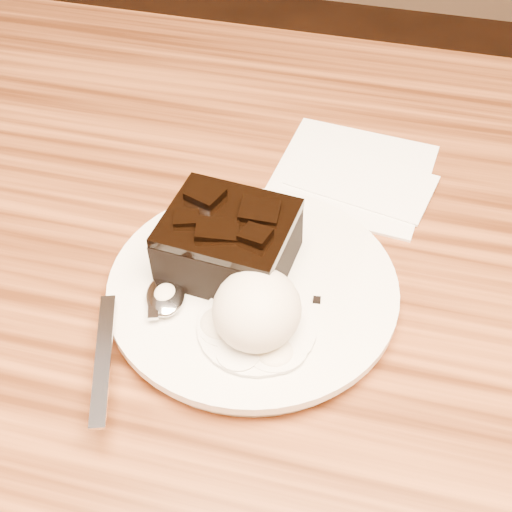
% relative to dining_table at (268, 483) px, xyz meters
% --- Properties ---
extents(dining_table, '(1.20, 0.80, 0.75)m').
position_rel_dining_table_xyz_m(dining_table, '(0.00, 0.00, 0.00)').
color(dining_table, '#3B1C0C').
rests_on(dining_table, floor).
extents(plate, '(0.23, 0.23, 0.02)m').
position_rel_dining_table_xyz_m(plate, '(-0.01, -0.03, 0.38)').
color(plate, white).
rests_on(plate, dining_table).
extents(brownie, '(0.10, 0.09, 0.04)m').
position_rel_dining_table_xyz_m(brownie, '(-0.03, -0.02, 0.42)').
color(brownie, black).
rests_on(brownie, plate).
extents(ice_cream_scoop, '(0.06, 0.07, 0.05)m').
position_rel_dining_table_xyz_m(ice_cream_scoop, '(0.00, -0.08, 0.42)').
color(ice_cream_scoop, '#EEE6CD').
rests_on(ice_cream_scoop, plate).
extents(melt_puddle, '(0.09, 0.09, 0.00)m').
position_rel_dining_table_xyz_m(melt_puddle, '(0.00, -0.08, 0.40)').
color(melt_puddle, white).
rests_on(melt_puddle, plate).
extents(spoon, '(0.08, 0.17, 0.01)m').
position_rel_dining_table_xyz_m(spoon, '(-0.07, -0.07, 0.40)').
color(spoon, silver).
rests_on(spoon, plate).
extents(napkin, '(0.16, 0.16, 0.01)m').
position_rel_dining_table_xyz_m(napkin, '(0.04, 0.14, 0.38)').
color(napkin, white).
rests_on(napkin, dining_table).
extents(crumb_a, '(0.01, 0.01, 0.00)m').
position_rel_dining_table_xyz_m(crumb_a, '(0.04, -0.04, 0.40)').
color(crumb_a, black).
rests_on(crumb_a, plate).
extents(crumb_b, '(0.01, 0.01, 0.00)m').
position_rel_dining_table_xyz_m(crumb_b, '(0.01, -0.04, 0.40)').
color(crumb_b, black).
rests_on(crumb_b, plate).
extents(crumb_c, '(0.00, 0.01, 0.00)m').
position_rel_dining_table_xyz_m(crumb_c, '(-0.03, -0.04, 0.40)').
color(crumb_c, black).
rests_on(crumb_c, plate).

